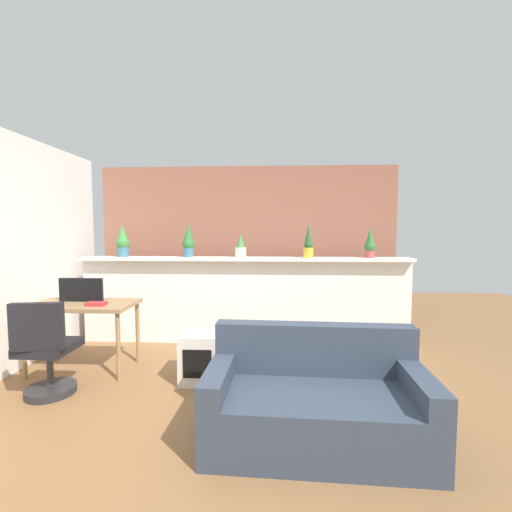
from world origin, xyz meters
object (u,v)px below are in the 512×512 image
Objects in this scene: book_on_desk at (96,304)px; office_chair at (46,356)px; side_cube_shelf at (201,357)px; potted_plant_1 at (188,241)px; couch at (316,403)px; potted_plant_3 at (308,244)px; desk at (83,311)px; potted_plant_4 at (370,244)px; tv_monitor at (81,290)px; potted_plant_0 at (123,241)px; potted_plant_2 at (241,247)px.

office_chair is at bearing -114.15° from book_on_desk.
book_on_desk is (-1.13, 0.08, 0.52)m from side_cube_shelf.
couch is at bearing -56.04° from potted_plant_1.
desk is at bearing -159.34° from potted_plant_3.
potted_plant_3 is at bearing -2.43° from potted_plant_1.
potted_plant_4 is at bearing -0.47° from potted_plant_1.
potted_plant_4 reaches higher than desk.
potted_plant_1 is 1.62m from potted_plant_3.
tv_monitor is (-2.60, -0.88, -0.48)m from potted_plant_3.
potted_plant_4 is 3.57m from desk.
side_cube_shelf is (-1.20, -1.16, -1.11)m from potted_plant_3.
potted_plant_0 is 1.35× the size of potted_plant_2.
office_chair is at bearing -119.53° from potted_plant_1.
office_chair is (-2.55, -1.57, -0.98)m from potted_plant_3.
book_on_desk is (0.20, -1.13, -0.62)m from potted_plant_0.
desk is (-3.36, -1.01, -0.70)m from potted_plant_4.
potted_plant_2 is at bearing 179.40° from potted_plant_4.
potted_plant_4 reaches higher than side_cube_shelf.
potted_plant_3 reaches higher than tv_monitor.
book_on_desk is (-0.71, -1.14, -0.63)m from potted_plant_1.
book_on_desk is (0.27, -0.20, -0.11)m from tv_monitor.
potted_plant_3 is at bearing -1.28° from potted_plant_0.
side_cube_shelf is at bearing -135.87° from potted_plant_3.
side_cube_shelf is (-0.29, -1.23, -1.07)m from potted_plant_2.
couch is (2.45, -1.24, -0.60)m from tv_monitor.
potted_plant_1 reaches higher than side_cube_shelf.
desk is 0.24m from tv_monitor.
book_on_desk is (-1.42, -1.14, -0.55)m from potted_plant_2.
couch is (-0.15, -2.11, -1.08)m from potted_plant_3.
desk is at bearing -163.31° from potted_plant_4.
potted_plant_4 reaches higher than potted_plant_2.
potted_plant_0 is 1.63m from potted_plant_2.
tv_monitor reaches higher than book_on_desk.
office_chair is at bearing -135.10° from potted_plant_2.
couch is at bearing -26.77° from tv_monitor.
potted_plant_4 is at bearing 25.71° from office_chair.
book_on_desk reaches higher than side_cube_shelf.
potted_plant_2 reaches higher than desk.
potted_plant_3 is 2.80m from desk.
potted_plant_1 is 1.73m from side_cube_shelf.
desk is (-0.01, -1.01, -0.73)m from potted_plant_0.
potted_plant_1 is 1.46m from tv_monitor.
potted_plant_2 is 0.29× the size of desk.
potted_plant_4 is at bearing 19.69° from book_on_desk.
office_chair is at bearing -154.29° from potted_plant_4.
potted_plant_0 is 0.87× the size of side_cube_shelf.
potted_plant_1 is at bearing 0.75° from potted_plant_0.
office_chair reaches higher than couch.
potted_plant_2 is at bearing 38.78° from book_on_desk.
potted_plant_4 is 3.39m from book_on_desk.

